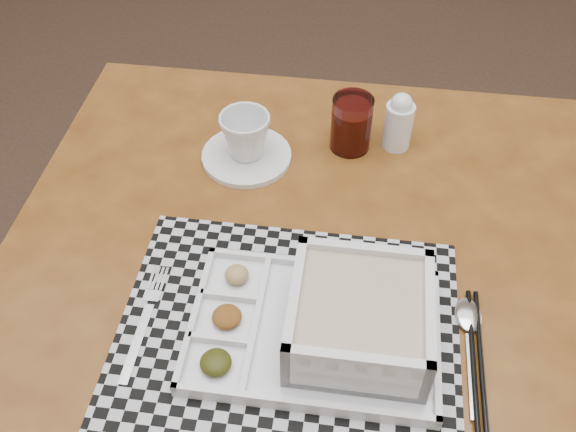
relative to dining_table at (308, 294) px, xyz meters
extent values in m
plane|color=#322019|center=(-0.35, 0.06, -0.61)|extent=(5.00, 5.00, 0.00)
cube|color=#4E250E|center=(0.00, 0.00, 0.05)|extent=(0.96, 0.96, 0.04)
cylinder|color=#4E250E|center=(-0.39, 0.43, -0.29)|extent=(0.05, 0.05, 0.65)
cylinder|color=#4E250E|center=(0.43, 0.39, -0.29)|extent=(0.05, 0.05, 0.65)
cube|color=#4E250E|center=(0.02, 0.39, 0.00)|extent=(0.78, 0.07, 0.07)
cube|color=#4E250E|center=(-0.39, 0.02, 0.00)|extent=(0.07, 0.78, 0.07)
cube|color=#4E250E|center=(0.39, -0.02, 0.00)|extent=(0.07, 0.78, 0.07)
cube|color=#ACABB3|center=(-0.02, -0.12, 0.07)|extent=(0.46, 0.39, 0.00)
cube|color=silver|center=(0.01, -0.12, 0.08)|extent=(0.33, 0.24, 0.01)
cube|color=silver|center=(0.02, -0.01, 0.09)|extent=(0.32, 0.02, 0.01)
cube|color=silver|center=(0.01, -0.22, 0.09)|extent=(0.32, 0.02, 0.01)
cube|color=silver|center=(-0.14, -0.11, 0.09)|extent=(0.02, 0.22, 0.01)
cube|color=silver|center=(0.17, -0.13, 0.09)|extent=(0.02, 0.22, 0.01)
cube|color=silver|center=(-0.06, -0.11, 0.09)|extent=(0.02, 0.20, 0.01)
cube|color=silver|center=(-0.11, -0.15, 0.09)|extent=(0.08, 0.01, 0.01)
cube|color=silver|center=(-0.10, -0.08, 0.09)|extent=(0.08, 0.01, 0.01)
ellipsoid|color=black|center=(-0.10, -0.18, 0.09)|extent=(0.04, 0.04, 0.02)
ellipsoid|color=#4E2A0D|center=(-0.10, -0.11, 0.09)|extent=(0.04, 0.04, 0.02)
ellipsoid|color=olive|center=(-0.10, -0.04, 0.09)|extent=(0.03, 0.03, 0.02)
cube|color=silver|center=(0.07, -0.12, 0.09)|extent=(0.18, 0.18, 0.01)
cube|color=silver|center=(0.07, -0.04, 0.12)|extent=(0.17, 0.02, 0.08)
cube|color=silver|center=(0.06, -0.20, 0.12)|extent=(0.17, 0.02, 0.08)
cube|color=silver|center=(-0.01, -0.12, 0.12)|extent=(0.02, 0.17, 0.08)
cube|color=silver|center=(0.15, -0.12, 0.12)|extent=(0.02, 0.17, 0.08)
cube|color=#BCB18C|center=(0.07, -0.12, 0.12)|extent=(0.16, 0.16, 0.07)
cube|color=silver|center=(-0.21, -0.15, 0.07)|extent=(0.02, 0.12, 0.00)
cube|color=silver|center=(-0.21, -0.08, 0.07)|extent=(0.02, 0.02, 0.00)
cube|color=silver|center=(-0.22, -0.05, 0.07)|extent=(0.01, 0.04, 0.00)
cube|color=silver|center=(-0.21, -0.05, 0.07)|extent=(0.01, 0.04, 0.00)
cube|color=silver|center=(-0.21, -0.05, 0.07)|extent=(0.01, 0.04, 0.00)
cube|color=silver|center=(-0.20, -0.05, 0.07)|extent=(0.01, 0.04, 0.00)
cube|color=silver|center=(0.21, -0.16, 0.07)|extent=(0.02, 0.12, 0.00)
ellipsoid|color=silver|center=(0.22, -0.07, 0.08)|extent=(0.04, 0.06, 0.01)
cylinder|color=black|center=(0.21, -0.15, 0.08)|extent=(0.02, 0.24, 0.01)
cylinder|color=black|center=(0.22, -0.15, 0.08)|extent=(0.02, 0.24, 0.01)
cylinder|color=silver|center=(-0.12, 0.22, 0.08)|extent=(0.15, 0.15, 0.01)
imported|color=silver|center=(-0.12, 0.22, 0.12)|extent=(0.09, 0.09, 0.08)
cylinder|color=white|center=(0.05, 0.27, 0.12)|extent=(0.07, 0.07, 0.10)
cylinder|color=#3D0604|center=(0.05, 0.27, 0.11)|extent=(0.06, 0.06, 0.08)
cylinder|color=silver|center=(0.13, 0.28, 0.11)|extent=(0.05, 0.05, 0.08)
sphere|color=silver|center=(0.13, 0.28, 0.16)|extent=(0.04, 0.04, 0.04)
camera|label=1|loc=(0.02, -0.58, 0.79)|focal=40.00mm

